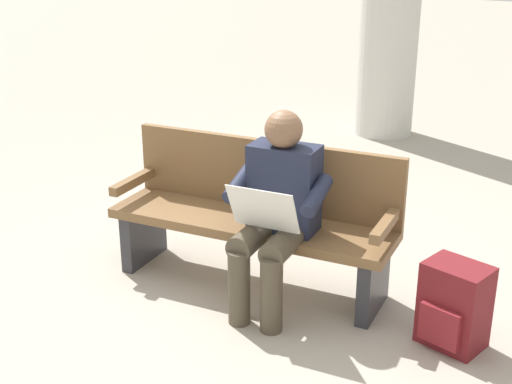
% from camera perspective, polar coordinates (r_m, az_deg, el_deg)
% --- Properties ---
extents(ground_plane, '(40.00, 40.00, 0.00)m').
position_cam_1_polar(ground_plane, '(4.52, -0.45, -7.47)').
color(ground_plane, '#A89E8E').
extents(bench_near, '(1.83, 0.60, 0.90)m').
position_cam_1_polar(bench_near, '(4.38, -0.07, -1.77)').
color(bench_near, brown).
rests_on(bench_near, ground).
extents(person_seated, '(0.59, 0.59, 1.18)m').
position_cam_1_polar(person_seated, '(4.02, 1.67, -1.26)').
color(person_seated, '#1E2338').
rests_on(person_seated, ground).
extents(backpack, '(0.38, 0.35, 0.47)m').
position_cam_1_polar(backpack, '(3.94, 15.82, -8.93)').
color(backpack, maroon).
rests_on(backpack, ground).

